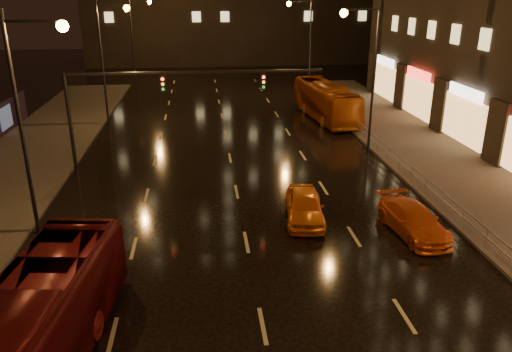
{
  "coord_description": "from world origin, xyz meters",
  "views": [
    {
      "loc": [
        -1.78,
        -9.94,
        10.74
      ],
      "look_at": [
        0.64,
        11.79,
        2.5
      ],
      "focal_mm": 35.0,
      "sensor_mm": 36.0,
      "label": 1
    }
  ],
  "objects_px": {
    "taxi_near": "(304,206)",
    "taxi_far": "(414,220)",
    "bus_red": "(24,342)",
    "bus_curb": "(326,101)"
  },
  "relations": [
    {
      "from": "bus_red",
      "to": "taxi_near",
      "type": "distance_m",
      "value": 14.15
    },
    {
      "from": "taxi_near",
      "to": "taxi_far",
      "type": "bearing_deg",
      "value": -16.09
    },
    {
      "from": "taxi_near",
      "to": "taxi_far",
      "type": "height_order",
      "value": "taxi_near"
    },
    {
      "from": "bus_red",
      "to": "taxi_far",
      "type": "bearing_deg",
      "value": 36.41
    },
    {
      "from": "taxi_far",
      "to": "bus_red",
      "type": "bearing_deg",
      "value": -158.11
    },
    {
      "from": "bus_red",
      "to": "taxi_far",
      "type": "xyz_separation_m",
      "value": [
        14.72,
        8.0,
        -0.88
      ]
    },
    {
      "from": "taxi_near",
      "to": "taxi_far",
      "type": "relative_size",
      "value": 0.94
    },
    {
      "from": "bus_red",
      "to": "taxi_near",
      "type": "relative_size",
      "value": 2.53
    },
    {
      "from": "taxi_near",
      "to": "taxi_far",
      "type": "distance_m",
      "value": 5.14
    },
    {
      "from": "bus_red",
      "to": "bus_curb",
      "type": "distance_m",
      "value": 34.04
    }
  ]
}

